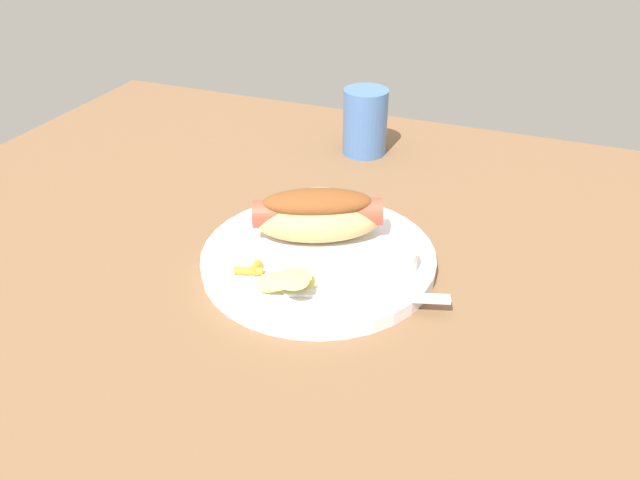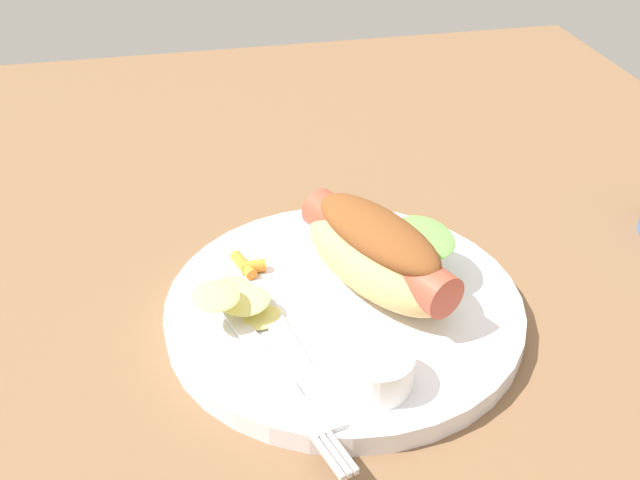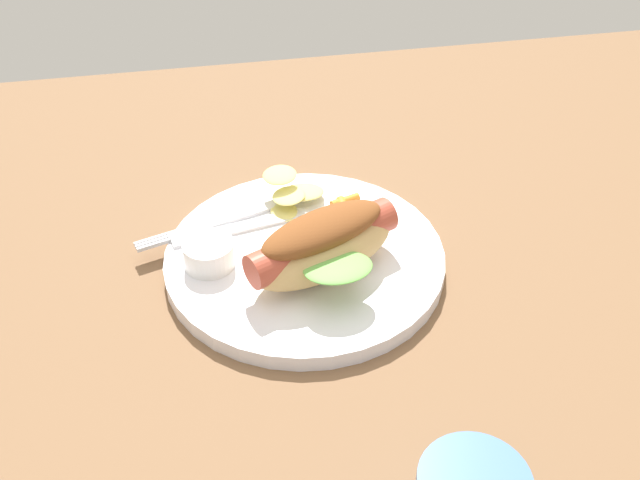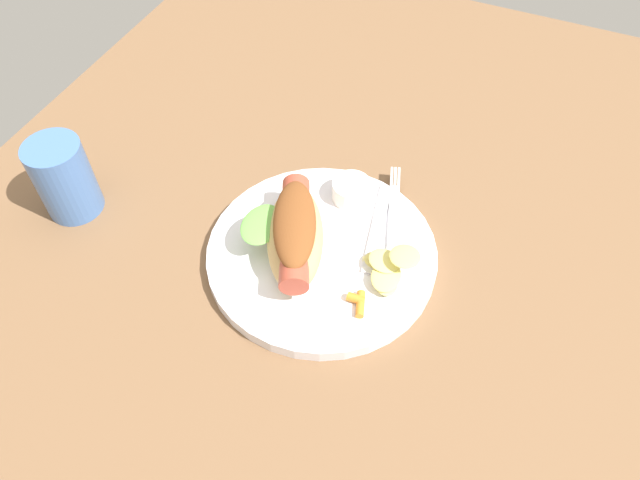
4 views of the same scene
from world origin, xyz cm
name	(u,v)px [view 4 (image 4 of 4)]	position (x,y,z in cm)	size (l,w,h in cm)	color
ground_plane	(310,252)	(0.00, 0.00, -0.90)	(120.00, 90.00, 1.80)	brown
plate	(322,254)	(-0.95, -1.98, 0.80)	(26.13, 26.13, 1.60)	white
hot_dog	(294,233)	(-2.17, 0.77, 4.71)	(15.67, 11.91, 6.07)	tan
sauce_ramekin	(351,191)	(7.83, -2.01, 2.83)	(4.66, 4.66, 2.46)	white
fork	(393,220)	(6.30, -7.95, 1.80)	(16.18, 6.11, 0.40)	silver
knife	(377,227)	(4.56, -6.61, 1.78)	(13.43, 1.40, 0.36)	silver
chips_pile	(388,266)	(-1.05, -9.86, 2.92)	(7.05, 6.76, 3.01)	#D9D070
carrot_garnish	(358,302)	(-6.02, -8.37, 2.07)	(3.16, 2.53, 0.99)	orange
drinking_cup	(64,178)	(-5.73, 28.89, 4.93)	(6.62, 6.62, 9.85)	#4770B2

